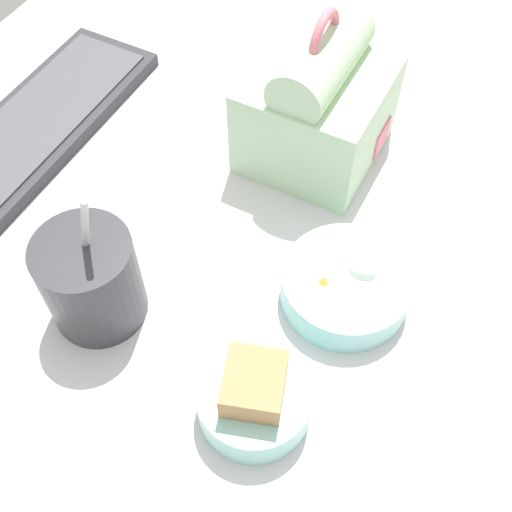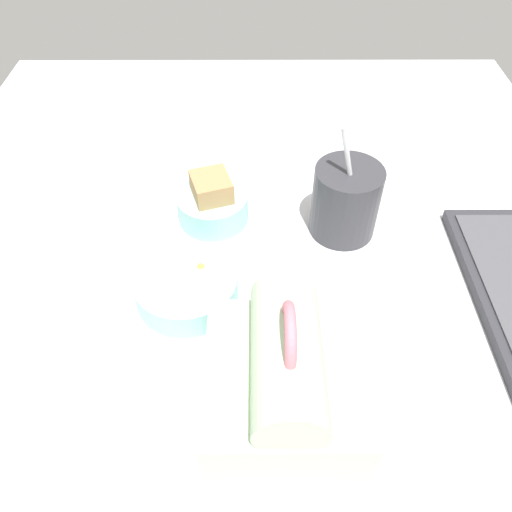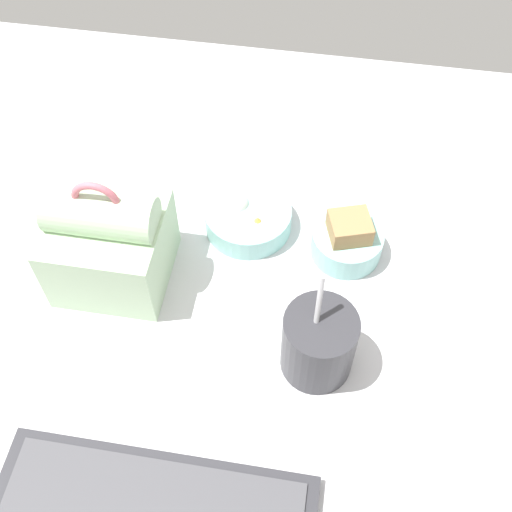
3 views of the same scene
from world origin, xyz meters
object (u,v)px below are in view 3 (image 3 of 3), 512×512
at_px(lunch_bag, 109,242).
at_px(soup_cup, 319,343).
at_px(bento_bowl_snacks, 249,218).
at_px(bento_bowl_sandwich, 347,240).
at_px(keyboard, 154,507).

height_order(lunch_bag, soup_cup, lunch_bag).
relative_size(lunch_bag, bento_bowl_snacks, 1.46).
xyz_separation_m(soup_cup, bento_bowl_sandwich, (-0.03, -0.20, -0.03)).
bearing_deg(bento_bowl_sandwich, keyboard, 65.04).
xyz_separation_m(bento_bowl_sandwich, bento_bowl_snacks, (0.16, -0.03, -0.01)).
bearing_deg(bento_bowl_sandwich, lunch_bag, 15.37).
bearing_deg(bento_bowl_snacks, lunch_bag, 33.13).
relative_size(keyboard, lunch_bag, 1.94).
relative_size(soup_cup, bento_bowl_snacks, 1.34).
distance_m(lunch_bag, bento_bowl_snacks, 0.22).
bearing_deg(keyboard, bento_bowl_snacks, -95.09).
bearing_deg(keyboard, bento_bowl_sandwich, -114.96).
distance_m(bento_bowl_sandwich, bento_bowl_snacks, 0.16).
distance_m(keyboard, soup_cup, 0.29).
bearing_deg(bento_bowl_sandwich, bento_bowl_snacks, -9.35).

